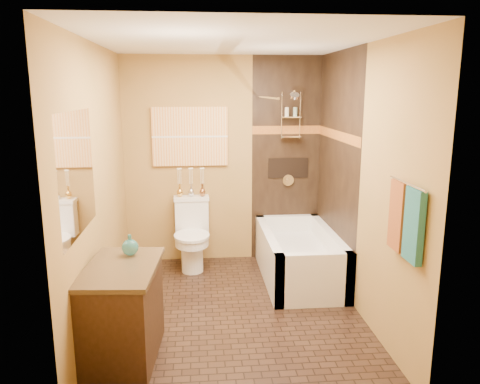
{
  "coord_description": "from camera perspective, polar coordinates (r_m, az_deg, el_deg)",
  "views": [
    {
      "loc": [
        -0.32,
        -4.15,
        2.09
      ],
      "look_at": [
        0.1,
        0.4,
        1.1
      ],
      "focal_mm": 35.0,
      "sensor_mm": 36.0,
      "label": 1
    }
  ],
  "objects": [
    {
      "name": "curtain_rod",
      "position": [
        4.95,
        3.13,
        11.46
      ],
      "size": [
        0.03,
        1.55,
        0.03
      ],
      "primitive_type": "cylinder",
      "rotation": [
        1.57,
        0.0,
        0.0
      ],
      "color": "silver",
      "rests_on": "wall_back"
    },
    {
      "name": "teal_bottle",
      "position": [
        3.91,
        -13.27,
        -6.33
      ],
      "size": [
        0.18,
        0.18,
        0.21
      ],
      "primitive_type": null,
      "rotation": [
        0.0,
        0.0,
        -0.37
      ],
      "color": "#277573",
      "rests_on": "vanity"
    },
    {
      "name": "bathtub",
      "position": [
        5.36,
        7.18,
        -8.21
      ],
      "size": [
        0.8,
        1.5,
        0.55
      ],
      "color": "white",
      "rests_on": "floor"
    },
    {
      "name": "wall_back",
      "position": [
        5.72,
        -2.03,
        3.84
      ],
      "size": [
        2.4,
        0.02,
        2.5
      ],
      "primitive_type": "cube",
      "color": "#AF8043",
      "rests_on": "floor"
    },
    {
      "name": "toilet",
      "position": [
        5.61,
        -5.88,
        -5.09
      ],
      "size": [
        0.43,
        0.63,
        0.83
      ],
      "rotation": [
        0.0,
        0.0,
        0.04
      ],
      "color": "white",
      "rests_on": "floor"
    },
    {
      "name": "towel_teal",
      "position": [
        3.44,
        20.43,
        -3.86
      ],
      "size": [
        0.05,
        0.22,
        0.52
      ],
      "primitive_type": "cube",
      "color": "#1D6060",
      "rests_on": "towel_bar"
    },
    {
      "name": "towel_rust",
      "position": [
        3.67,
        18.7,
        -2.76
      ],
      "size": [
        0.05,
        0.22,
        0.52
      ],
      "primitive_type": "cube",
      "color": "brown",
      "rests_on": "towel_bar"
    },
    {
      "name": "towel_bar",
      "position": [
        3.49,
        19.71,
        0.97
      ],
      "size": [
        0.02,
        0.55,
        0.02
      ],
      "primitive_type": "cylinder",
      "rotation": [
        1.57,
        0.0,
        0.0
      ],
      "color": "silver",
      "rests_on": "wall_right"
    },
    {
      "name": "floor",
      "position": [
        4.66,
        -0.82,
        -14.38
      ],
      "size": [
        3.0,
        3.0,
        0.0
      ],
      "primitive_type": "plane",
      "color": "black",
      "rests_on": "ground"
    },
    {
      "name": "vanity_mirror",
      "position": [
        3.6,
        -19.2,
        2.15
      ],
      "size": [
        0.01,
        1.0,
        0.9
      ],
      "primitive_type": "cube",
      "color": "white",
      "rests_on": "wall_left"
    },
    {
      "name": "wall_right",
      "position": [
        4.5,
        14.55,
        1.12
      ],
      "size": [
        0.02,
        3.0,
        2.5
      ],
      "primitive_type": "cube",
      "color": "#AF8043",
      "rests_on": "floor"
    },
    {
      "name": "alcove_tile_back",
      "position": [
        5.8,
        5.66,
        3.91
      ],
      "size": [
        0.85,
        0.01,
        2.5
      ],
      "primitive_type": "cube",
      "color": "black",
      "rests_on": "wall_back"
    },
    {
      "name": "wall_left",
      "position": [
        4.33,
        -16.93,
        0.54
      ],
      "size": [
        0.02,
        3.0,
        2.5
      ],
      "primitive_type": "cube",
      "color": "#AF8043",
      "rests_on": "floor"
    },
    {
      "name": "wall_front",
      "position": [
        2.8,
        1.49,
        -5.21
      ],
      "size": [
        2.4,
        0.02,
        2.5
      ],
      "primitive_type": "cube",
      "color": "#AF8043",
      "rests_on": "floor"
    },
    {
      "name": "bud_vases",
      "position": [
        5.64,
        -6.0,
        1.29
      ],
      "size": [
        0.35,
        0.07,
        0.34
      ],
      "color": "gold",
      "rests_on": "toilet"
    },
    {
      "name": "alcove_niche",
      "position": [
        5.82,
        5.89,
        2.93
      ],
      "size": [
        0.5,
        0.01,
        0.25
      ],
      "primitive_type": "cube",
      "color": "black",
      "rests_on": "alcove_tile_back"
    },
    {
      "name": "vanity",
      "position": [
        3.89,
        -14.13,
        -14.06
      ],
      "size": [
        0.6,
        0.92,
        0.78
      ],
      "rotation": [
        0.0,
        0.0,
        -0.08
      ],
      "color": "black",
      "rests_on": "floor"
    },
    {
      "name": "ceiling",
      "position": [
        4.18,
        -0.93,
        17.9
      ],
      "size": [
        3.0,
        3.0,
        0.0
      ],
      "primitive_type": "plane",
      "color": "silver",
      "rests_on": "wall_back"
    },
    {
      "name": "alcove_tile_right",
      "position": [
        5.2,
        11.67,
        2.72
      ],
      "size": [
        0.01,
        1.5,
        2.5
      ],
      "primitive_type": "cube",
      "color": "black",
      "rests_on": "wall_right"
    },
    {
      "name": "sunset_painting",
      "position": [
        5.65,
        -6.11,
        6.74
      ],
      "size": [
        0.9,
        0.04,
        0.7
      ],
      "primitive_type": "cube",
      "color": "orange",
      "rests_on": "wall_back"
    },
    {
      "name": "shower_fixtures",
      "position": [
        5.66,
        6.21,
        7.92
      ],
      "size": [
        0.24,
        0.33,
        1.16
      ],
      "color": "silver",
      "rests_on": "floor"
    },
    {
      "name": "mosaic_band_back",
      "position": [
        5.75,
        5.75,
        7.54
      ],
      "size": [
        0.85,
        0.01,
        0.1
      ],
      "primitive_type": "cube",
      "color": "brown",
      "rests_on": "alcove_tile_back"
    },
    {
      "name": "mosaic_band_right",
      "position": [
        5.15,
        11.74,
        6.79
      ],
      "size": [
        0.01,
        1.5,
        0.1
      ],
      "primitive_type": "cube",
      "color": "brown",
      "rests_on": "alcove_tile_right"
    }
  ]
}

